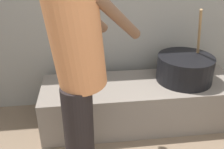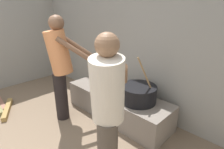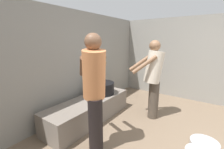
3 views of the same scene
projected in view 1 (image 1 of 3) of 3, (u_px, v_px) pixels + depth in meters
block_enclosure_rear at (118, 4)px, 2.51m from camera, size 5.30×0.20×2.13m
hearth_ledge at (140, 102)px, 2.44m from camera, size 1.86×0.60×0.42m
cooking_pot_main at (185, 68)px, 2.36m from camera, size 0.52×0.52×0.70m
cook_in_orange_shirt at (78, 63)px, 1.47m from camera, size 0.68×0.72×1.64m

